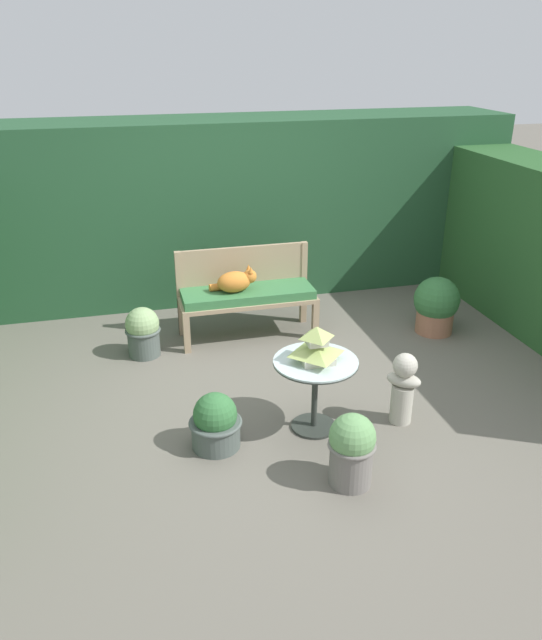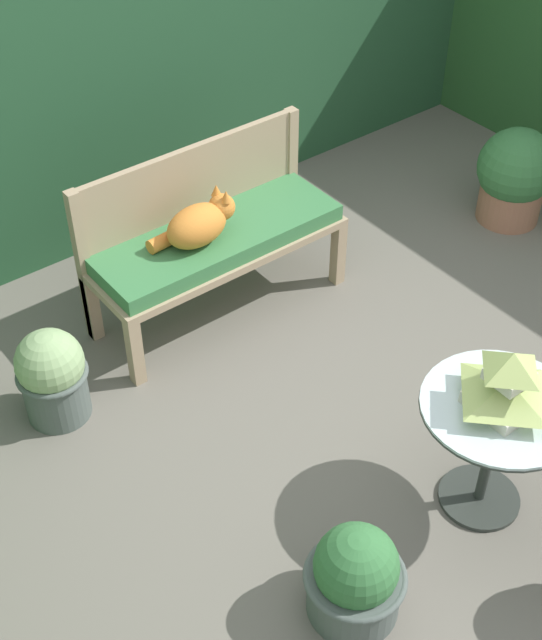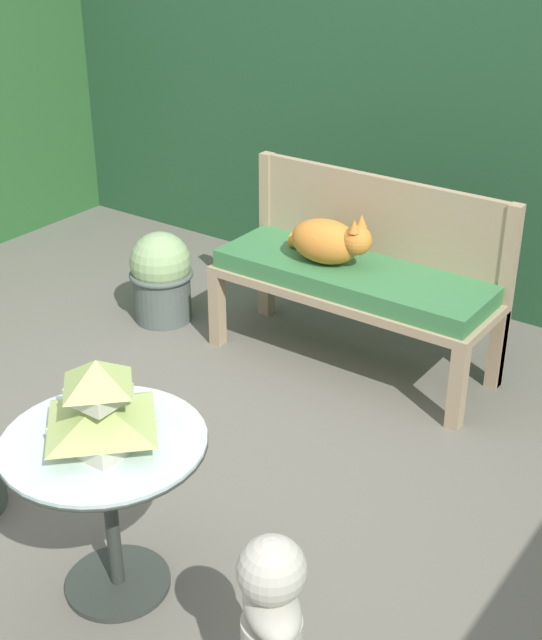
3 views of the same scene
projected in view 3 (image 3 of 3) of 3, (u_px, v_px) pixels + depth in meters
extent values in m
plane|color=#666056|center=(197.00, 485.00, 3.31)|extent=(30.00, 30.00, 0.00)
cube|color=#234C2D|center=(490.00, 103.00, 4.66)|extent=(6.40, 0.97, 1.90)
cube|color=tan|center=(217.00, 309.00, 4.22)|extent=(0.06, 0.06, 0.37)
cube|color=tan|center=(457.00, 388.00, 3.58)|extent=(0.06, 0.06, 0.37)
cube|color=tan|center=(266.00, 281.00, 4.51)|extent=(0.06, 0.06, 0.37)
cube|color=tan|center=(497.00, 349.00, 3.87)|extent=(0.06, 0.06, 0.37)
cube|color=tan|center=(353.00, 288.00, 3.95)|extent=(1.29, 0.46, 0.04)
cube|color=#387542|center=(353.00, 275.00, 3.92)|extent=(1.24, 0.42, 0.08)
cube|color=tan|center=(267.00, 236.00, 4.40)|extent=(0.06, 0.06, 0.84)
cube|color=tan|center=(505.00, 299.00, 3.76)|extent=(0.06, 0.06, 0.84)
cube|color=tan|center=(380.00, 216.00, 3.98)|extent=(1.24, 0.04, 0.37)
ellipsoid|color=orange|center=(325.00, 241.00, 3.90)|extent=(0.34, 0.22, 0.20)
sphere|color=orange|center=(357.00, 240.00, 3.82)|extent=(0.13, 0.13, 0.13)
cone|color=orange|center=(362.00, 221.00, 3.81)|extent=(0.05, 0.05, 0.06)
cone|color=orange|center=(354.00, 226.00, 3.76)|extent=(0.05, 0.05, 0.06)
cylinder|color=orange|center=(308.00, 243.00, 4.06)|extent=(0.18, 0.08, 0.07)
cylinder|color=#2D332D|center=(118.00, 582.00, 2.85)|extent=(0.34, 0.34, 0.02)
cylinder|color=#2D332D|center=(111.00, 517.00, 2.73)|extent=(0.04, 0.04, 0.55)
cylinder|color=silver|center=(104.00, 441.00, 2.60)|extent=(0.61, 0.61, 0.01)
torus|color=#2D332D|center=(104.00, 444.00, 2.61)|extent=(0.61, 0.61, 0.02)
cube|color=beige|center=(103.00, 432.00, 2.59)|extent=(0.23, 0.23, 0.05)
pyramid|color=#A8BC66|center=(101.00, 412.00, 2.56)|extent=(0.31, 0.31, 0.08)
cube|color=beige|center=(99.00, 394.00, 2.53)|extent=(0.14, 0.14, 0.05)
pyramid|color=#A8BC66|center=(97.00, 373.00, 2.50)|extent=(0.19, 0.19, 0.09)
ellipsoid|color=#B7B2A3|center=(272.00, 606.00, 2.29)|extent=(0.29, 0.28, 0.10)
sphere|color=#B7B2A3|center=(272.00, 570.00, 2.24)|extent=(0.18, 0.18, 0.18)
cylinder|color=#4C5651|center=(162.00, 296.00, 4.47)|extent=(0.29, 0.29, 0.26)
torus|color=#4C5651|center=(161.00, 274.00, 4.42)|extent=(0.32, 0.32, 0.03)
sphere|color=#89A870|center=(160.00, 262.00, 4.39)|extent=(0.30, 0.30, 0.30)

